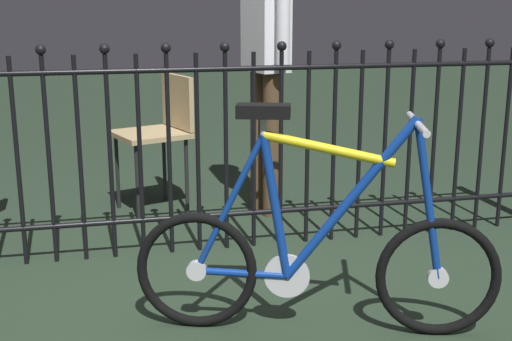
# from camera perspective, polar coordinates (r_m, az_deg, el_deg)

# --- Properties ---
(ground_plane) EXTENTS (20.00, 20.00, 0.00)m
(ground_plane) POSITION_cam_1_polar(r_m,az_deg,el_deg) (2.93, -1.61, -11.71)
(ground_plane) COLOR #243424
(iron_fence) EXTENTS (3.95, 0.07, 1.13)m
(iron_fence) POSITION_cam_1_polar(r_m,az_deg,el_deg) (3.44, -5.14, 2.20)
(iron_fence) COLOR black
(iron_fence) RESTS_ON ground
(bicycle) EXTENTS (1.37, 0.53, 0.91)m
(bicycle) POSITION_cam_1_polar(r_m,az_deg,el_deg) (2.65, 5.03, -7.09)
(bicycle) COLOR black
(bicycle) RESTS_ON ground
(chair_tan) EXTENTS (0.51, 0.51, 0.83)m
(chair_tan) POSITION_cam_1_polar(r_m,az_deg,el_deg) (4.19, -8.01, 3.75)
(chair_tan) COLOR black
(chair_tan) RESTS_ON ground
(person_visitor) EXTENTS (0.25, 0.46, 1.73)m
(person_visitor) POSITION_cam_1_polar(r_m,az_deg,el_deg) (4.02, 0.83, 10.87)
(person_visitor) COLOR #4C3823
(person_visitor) RESTS_ON ground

